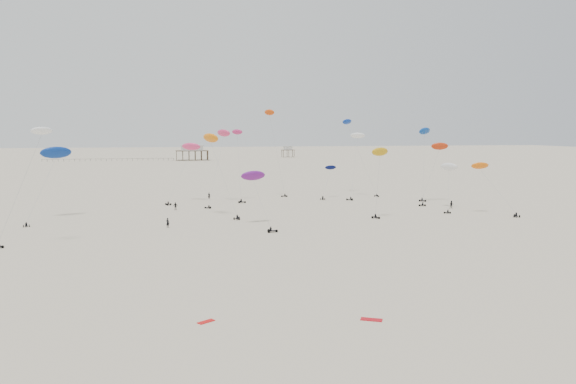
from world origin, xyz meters
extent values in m
plane|color=beige|center=(0.00, 200.00, 0.00)|extent=(900.00, 900.00, 0.00)
cube|color=brown|center=(-10.00, 350.00, 6.15)|extent=(21.00, 13.00, 0.30)
cube|color=silver|center=(-10.00, 350.00, 7.90)|extent=(14.00, 8.40, 3.20)
cube|color=#B2B2AD|center=(-10.00, 350.00, 9.65)|extent=(15.00, 9.00, 0.30)
cube|color=brown|center=(60.00, 380.00, 5.15)|extent=(9.00, 7.00, 0.30)
cube|color=silver|center=(60.00, 380.00, 6.50)|extent=(5.60, 4.20, 2.40)
cube|color=#B2B2AD|center=(60.00, 380.00, 7.85)|extent=(6.00, 4.50, 0.30)
cube|color=black|center=(-62.00, 350.00, 1.45)|extent=(80.00, 0.10, 0.10)
cylinder|color=gray|center=(21.69, 95.19, 7.25)|extent=(0.03, 0.03, 13.26)
ellipsoid|color=gold|center=(22.33, 96.06, 14.58)|extent=(4.65, 2.79, 2.15)
cylinder|color=gray|center=(20.27, 131.97, 4.39)|extent=(0.03, 0.03, 9.98)
ellipsoid|color=#050D43|center=(22.18, 134.80, 8.62)|extent=(3.35, 1.59, 1.64)
cylinder|color=gray|center=(28.24, 131.76, 8.85)|extent=(0.03, 0.03, 20.44)
ellipsoid|color=white|center=(31.07, 137.24, 17.78)|extent=(4.78, 3.56, 2.14)
cylinder|color=gray|center=(46.61, 120.56, 7.42)|extent=(0.03, 0.03, 14.43)
ellipsoid|color=red|center=(49.22, 121.24, 14.97)|extent=(4.96, 2.50, 2.34)
cylinder|color=gray|center=(50.19, 94.16, 5.51)|extent=(0.03, 0.03, 13.39)
ellipsoid|color=orange|center=(48.01, 98.34, 11.05)|extent=(4.41, 2.19, 2.14)
cylinder|color=gray|center=(33.37, 140.11, 10.89)|extent=(0.03, 0.03, 25.33)
ellipsoid|color=#0C319D|center=(30.87, 147.06, 21.95)|extent=(4.69, 4.23, 2.15)
cylinder|color=gray|center=(-4.65, 130.89, 9.49)|extent=(0.03, 0.03, 19.32)
ellipsoid|color=#C52E71|center=(-4.73, 134.96, 18.85)|extent=(3.35, 2.92, 1.62)
cylinder|color=gray|center=(-20.68, 130.60, 7.29)|extent=(0.03, 0.03, 17.16)
ellipsoid|color=#F83A7C|center=(-17.42, 134.99, 14.88)|extent=(5.95, 4.66, 2.67)
cylinder|color=gray|center=(7.37, 140.07, 12.23)|extent=(0.03, 0.03, 23.76)
ellipsoid|color=#D9450B|center=(5.55, 142.09, 24.51)|extent=(3.48, 4.16, 1.98)
cylinder|color=gray|center=(41.95, 115.66, 9.44)|extent=(0.03, 0.03, 20.05)
ellipsoid|color=#0B3D98|center=(44.09, 120.04, 19.09)|extent=(5.32, 4.56, 2.46)
cylinder|color=gray|center=(-47.39, 79.01, 9.61)|extent=(0.03, 0.03, 19.38)
ellipsoid|color=white|center=(-44.02, 80.59, 19.18)|extent=(3.78, 2.68, 1.71)
cylinder|color=gray|center=(42.81, 103.45, 4.94)|extent=(0.03, 0.03, 14.78)
ellipsoid|color=white|center=(45.64, 108.72, 10.13)|extent=(4.03, 4.89, 2.32)
cylinder|color=gray|center=(-5.24, 88.18, 4.85)|extent=(0.03, 0.03, 14.50)
ellipsoid|color=#6E1783|center=(-6.15, 94.09, 9.92)|extent=(5.79, 3.65, 2.67)
cylinder|color=gray|center=(-49.74, 105.26, 6.89)|extent=(0.03, 0.03, 18.70)
ellipsoid|color=navy|center=(-47.92, 112.00, 14.33)|extent=(7.41, 5.57, 3.39)
cylinder|color=gray|center=(-11.40, 103.30, 8.67)|extent=(0.03, 0.03, 18.66)
ellipsoid|color=orange|center=(-13.89, 107.53, 17.55)|extent=(4.78, 5.74, 2.65)
cylinder|color=gray|center=(-11.39, 125.24, 9.14)|extent=(0.03, 0.03, 23.27)
ellipsoid|color=#E7366E|center=(-8.70, 132.68, 18.57)|extent=(4.66, 5.28, 2.48)
imported|color=black|center=(-23.67, 91.81, 0.00)|extent=(1.00, 0.92, 2.26)
imported|color=black|center=(45.19, 105.96, 0.00)|extent=(1.25, 0.95, 2.27)
imported|color=black|center=(-22.04, 116.61, 0.00)|extent=(1.43, 0.98, 2.21)
imported|color=black|center=(-12.62, 137.22, 0.00)|extent=(0.90, 0.73, 2.16)
cube|color=#B50B14|center=(-2.93, 31.53, 0.00)|extent=(2.37, 1.80, 0.08)
cube|color=red|center=(-19.48, 34.30, 0.00)|extent=(1.89, 1.56, 0.07)
camera|label=1|loc=(-22.41, -20.97, 19.19)|focal=35.00mm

